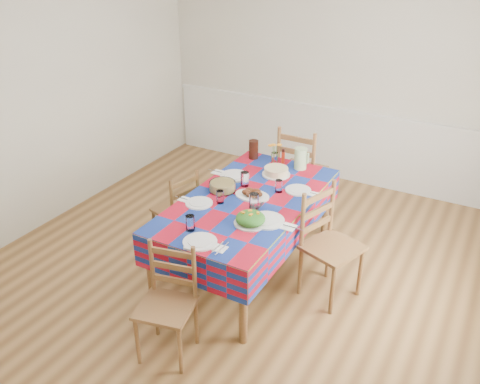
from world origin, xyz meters
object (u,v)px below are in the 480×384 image
object	(u,v)px
meat_platter	(252,194)
green_pitcher	(301,158)
dining_table	(248,206)
chair_far	(300,172)
chair_left	(178,210)
chair_right	(328,245)
chair_near	(168,304)
tea_pitcher	(254,149)

from	to	relation	value
meat_platter	green_pitcher	world-z (taller)	green_pitcher
dining_table	chair_far	bearing A→B (deg)	90.02
dining_table	chair_left	xyz separation A→B (m)	(-0.77, -0.01, -0.25)
chair_right	chair_left	bearing A→B (deg)	110.28
chair_right	chair_near	bearing A→B (deg)	167.10
tea_pitcher	chair_right	size ratio (longest dim) A/B	0.20
tea_pitcher	chair_right	distance (m)	1.44
chair_far	chair_left	size ratio (longest dim) A/B	1.23
dining_table	tea_pitcher	distance (m)	0.91
meat_platter	chair_near	xyz separation A→B (m)	(-0.03, -1.26, -0.34)
green_pitcher	chair_far	bearing A→B (deg)	111.14
dining_table	chair_right	distance (m)	0.79
chair_near	tea_pitcher	bearing A→B (deg)	87.91
green_pitcher	chair_near	size ratio (longest dim) A/B	0.24
meat_platter	dining_table	bearing A→B (deg)	-110.83
tea_pitcher	dining_table	bearing A→B (deg)	-65.34
meat_platter	green_pitcher	size ratio (longest dim) A/B	1.50
chair_near	chair_far	bearing A→B (deg)	77.55
chair_near	chair_far	xyz separation A→B (m)	(0.01, 2.43, 0.08)
dining_table	chair_left	size ratio (longest dim) A/B	2.27
chair_far	chair_right	xyz separation A→B (m)	(0.77, -1.19, -0.03)
chair_left	chair_near	bearing A→B (deg)	47.54
meat_platter	chair_far	xyz separation A→B (m)	(-0.02, 1.16, -0.26)
dining_table	green_pitcher	world-z (taller)	green_pitcher
green_pitcher	tea_pitcher	bearing A→B (deg)	179.93
chair_near	chair_right	size ratio (longest dim) A/B	0.89
chair_far	chair_right	bearing A→B (deg)	123.33
dining_table	tea_pitcher	world-z (taller)	tea_pitcher
chair_left	tea_pitcher	bearing A→B (deg)	169.15
chair_far	chair_left	bearing A→B (deg)	58.15
chair_far	green_pitcher	bearing A→B (deg)	111.69
dining_table	green_pitcher	size ratio (longest dim) A/B	9.02
meat_platter	tea_pitcher	distance (m)	0.86
dining_table	meat_platter	distance (m)	0.12
green_pitcher	chair_right	bearing A→B (deg)	-52.30
meat_platter	chair_far	world-z (taller)	chair_far
chair_far	chair_right	world-z (taller)	chair_far
green_pitcher	chair_far	size ratio (longest dim) A/B	0.20
dining_table	chair_near	world-z (taller)	chair_near
dining_table	meat_platter	size ratio (longest dim) A/B	6.02
meat_platter	chair_far	size ratio (longest dim) A/B	0.31
meat_platter	chair_left	size ratio (longest dim) A/B	0.38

